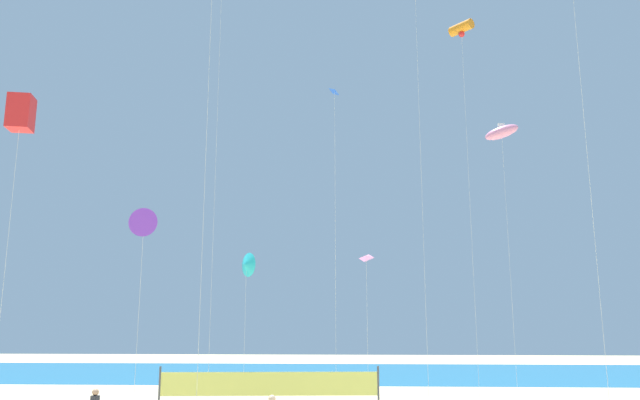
% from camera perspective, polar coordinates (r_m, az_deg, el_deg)
% --- Properties ---
extents(ocean_band, '(120.00, 20.00, 0.01)m').
position_cam_1_polar(ocean_band, '(50.53, 2.58, -16.00)').
color(ocean_band, '#1E6B99').
rests_on(ocean_band, ground).
extents(volleyball_net, '(8.63, 0.75, 2.40)m').
position_cam_1_polar(volleyball_net, '(24.82, -4.80, -17.13)').
color(volleyball_net, '#4C4C51').
rests_on(volleyball_net, ground).
extents(kite_pink_diamond, '(0.81, 0.80, 7.69)m').
position_cam_1_polar(kite_pink_diamond, '(32.09, 4.37, -5.49)').
color(kite_pink_diamond, silver).
rests_on(kite_pink_diamond, ground).
extents(kite_orange_tube, '(1.39, 1.42, 20.90)m').
position_cam_1_polar(kite_orange_tube, '(36.74, 13.21, 15.43)').
color(kite_orange_tube, silver).
rests_on(kite_orange_tube, ground).
extents(kite_blue_diamond, '(0.54, 0.55, 16.14)m').
position_cam_1_polar(kite_blue_diamond, '(31.87, 1.45, 9.22)').
color(kite_blue_diamond, silver).
rests_on(kite_blue_diamond, ground).
extents(kite_violet_delta, '(1.12, 0.37, 8.38)m').
position_cam_1_polar(kite_violet_delta, '(23.96, -16.30, -2.11)').
color(kite_violet_delta, silver).
rests_on(kite_violet_delta, ground).
extents(kite_yellow_diamond, '(0.77, 0.77, 20.09)m').
position_cam_1_polar(kite_yellow_diamond, '(31.17, 9.07, 17.86)').
color(kite_yellow_diamond, silver).
rests_on(kite_yellow_diamond, ground).
extents(kite_red_box, '(0.98, 0.98, 12.47)m').
position_cam_1_polar(kite_red_box, '(25.43, -26.42, 7.36)').
color(kite_red_box, silver).
rests_on(kite_red_box, ground).
extents(kite_pink_inflatable, '(2.17, 1.01, 15.57)m').
position_cam_1_polar(kite_pink_inflatable, '(37.00, 16.79, 6.12)').
color(kite_pink_inflatable, silver).
rests_on(kite_pink_inflatable, ground).
extents(kite_cyan_delta, '(1.17, 1.22, 7.95)m').
position_cam_1_polar(kite_cyan_delta, '(34.66, -6.98, -6.10)').
color(kite_cyan_delta, silver).
rests_on(kite_cyan_delta, ground).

